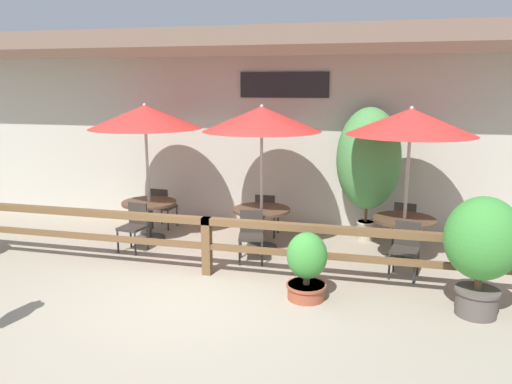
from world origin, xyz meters
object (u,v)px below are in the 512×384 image
Objects in this scene: dining_table_near at (149,209)px; chair_far_streetside at (406,246)px; chair_near_wallside at (163,205)px; potted_plant_corner_fern at (482,246)px; chair_middle_streetside at (251,233)px; dining_table_far at (404,226)px; patio_umbrella_far at (411,122)px; chair_far_wallside at (405,221)px; chair_middle_wallside at (266,212)px; potted_plant_small_flowering at (307,265)px; chair_near_streetside at (134,224)px; potted_plant_tall_tropical at (368,160)px; dining_table_middle at (261,216)px; patio_umbrella_near at (145,117)px; patio_umbrella_middle at (262,119)px.

dining_table_near is 4.91m from chair_far_streetside.
potted_plant_corner_fern is at bearing 160.43° from chair_near_wallside.
dining_table_far is (2.56, 0.67, 0.11)m from chair_middle_streetside.
chair_far_wallside is (0.06, 0.77, -1.91)m from patio_umbrella_far.
potted_plant_small_flowering reaches higher than chair_middle_wallside.
patio_umbrella_far is at bearing 55.22° from potted_plant_small_flowering.
chair_far_streetside is at bearing -89.87° from patio_umbrella_far.
potted_plant_small_flowering is (-1.40, -1.24, 0.01)m from chair_far_streetside.
chair_near_streetside is 1.48m from chair_near_wallside.
dining_table_far is at bearing -56.89° from potted_plant_tall_tropical.
chair_near_streetside is at bearing -157.58° from potted_plant_tall_tropical.
dining_table_middle and dining_table_far have the same top height.
potted_plant_tall_tropical is at bearing 31.25° from chair_near_streetside.
patio_umbrella_far is 3.05× the size of chair_far_wallside.
patio_umbrella_near is 3.06m from chair_middle_streetside.
dining_table_near is at bearing 179.61° from dining_table_middle.
potted_plant_small_flowering is at bearing -179.02° from potted_plant_corner_fern.
potted_plant_corner_fern is at bearing -30.71° from dining_table_middle.
patio_umbrella_middle is at bearing 27.09° from chair_far_wallside.
potted_plant_corner_fern reaches higher than dining_table_far.
patio_umbrella_middle reaches higher than potted_plant_tall_tropical.
chair_near_streetside is 0.54× the size of potted_plant_corner_fern.
chair_middle_streetside is 0.34× the size of potted_plant_tall_tropical.
dining_table_far is at bearing 90.00° from patio_umbrella_far.
dining_table_middle is 3.12m from patio_umbrella_far.
patio_umbrella_near is 3.05× the size of chair_far_wallside.
patio_umbrella_far is 2.06m from chair_far_wallside.
patio_umbrella_far is (4.78, 0.66, 1.91)m from chair_near_streetside.
chair_far_streetside is (2.55, -0.83, -1.91)m from patio_umbrella_middle.
dining_table_far is (2.63, -0.80, 0.11)m from chair_middle_wallside.
dining_table_near is 1.22× the size of chair_middle_streetside.
chair_middle_streetside is 0.82× the size of dining_table_far.
chair_far_streetside is 0.34× the size of potted_plant_tall_tropical.
chair_middle_streetside is at bearing 153.70° from chair_near_wallside.
patio_umbrella_near is at bearing 102.78° from chair_near_streetside.
chair_near_streetside is at bearing -172.17° from patio_umbrella_far.
chair_far_streetside reaches higher than dining_table_near.
dining_table_middle is at bearing 178.53° from dining_table_far.
potted_plant_corner_fern reaches higher than chair_near_streetside.
chair_far_streetside and chair_far_wallside have the same top height.
potted_plant_corner_fern is (5.77, -2.79, 0.47)m from chair_near_wallside.
chair_far_streetside is 1.54m from chair_far_wallside.
patio_umbrella_near is 2.05m from chair_near_wallside.
chair_near_wallside and chair_far_streetside have the same top height.
chair_near_wallside is at bearing 140.98° from potted_plant_small_flowering.
dining_table_far is at bearing -0.96° from patio_umbrella_near.
patio_umbrella_middle is 3.05× the size of chair_middle_wallside.
patio_umbrella_middle is 2.70× the size of potted_plant_small_flowering.
chair_middle_wallside is 3.06m from chair_far_streetside.
chair_near_wallside is at bearing 162.13° from dining_table_middle.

